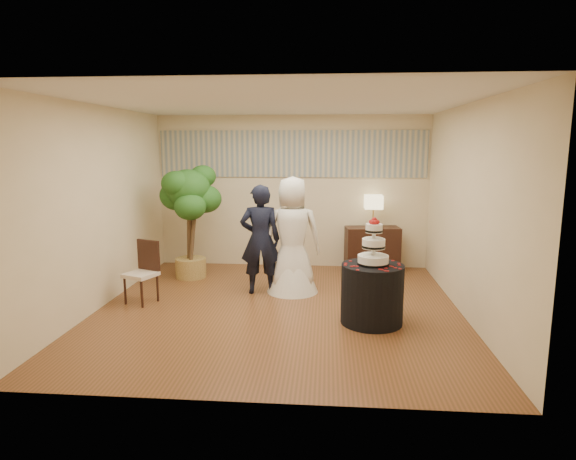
# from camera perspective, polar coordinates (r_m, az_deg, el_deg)

# --- Properties ---
(floor) EXTENTS (5.00, 5.00, 0.00)m
(floor) POSITION_cam_1_polar(r_m,az_deg,el_deg) (6.81, -1.13, -9.30)
(floor) COLOR brown
(floor) RESTS_ON ground
(ceiling) EXTENTS (5.00, 5.00, 0.00)m
(ceiling) POSITION_cam_1_polar(r_m,az_deg,el_deg) (6.46, -1.22, 14.86)
(ceiling) COLOR white
(ceiling) RESTS_ON wall_back
(wall_back) EXTENTS (5.00, 0.06, 2.80)m
(wall_back) POSITION_cam_1_polar(r_m,az_deg,el_deg) (8.96, 0.46, 4.53)
(wall_back) COLOR beige
(wall_back) RESTS_ON ground
(wall_front) EXTENTS (5.00, 0.06, 2.80)m
(wall_front) POSITION_cam_1_polar(r_m,az_deg,el_deg) (4.04, -4.79, -2.19)
(wall_front) COLOR beige
(wall_front) RESTS_ON ground
(wall_left) EXTENTS (0.06, 5.00, 2.80)m
(wall_left) POSITION_cam_1_polar(r_m,az_deg,el_deg) (7.19, -21.44, 2.49)
(wall_left) COLOR beige
(wall_left) RESTS_ON ground
(wall_right) EXTENTS (0.06, 5.00, 2.80)m
(wall_right) POSITION_cam_1_polar(r_m,az_deg,el_deg) (6.71, 20.59, 2.06)
(wall_right) COLOR beige
(wall_right) RESTS_ON ground
(mural_border) EXTENTS (4.90, 0.02, 0.85)m
(mural_border) POSITION_cam_1_polar(r_m,az_deg,el_deg) (8.90, 0.46, 9.01)
(mural_border) COLOR #A2A497
(mural_border) RESTS_ON wall_back
(groom) EXTENTS (0.66, 0.48, 1.68)m
(groom) POSITION_cam_1_polar(r_m,az_deg,el_deg) (7.33, -3.30, -1.13)
(groom) COLOR black
(groom) RESTS_ON floor
(bride) EXTENTS (0.98, 0.91, 1.80)m
(bride) POSITION_cam_1_polar(r_m,az_deg,el_deg) (7.36, 0.54, -0.60)
(bride) COLOR white
(bride) RESTS_ON floor
(cake_table) EXTENTS (0.82, 0.82, 0.77)m
(cake_table) POSITION_cam_1_polar(r_m,az_deg,el_deg) (6.28, 9.93, -7.47)
(cake_table) COLOR black
(cake_table) RESTS_ON floor
(wedding_cake) EXTENTS (0.40, 0.40, 0.61)m
(wedding_cake) POSITION_cam_1_polar(r_m,az_deg,el_deg) (6.11, 10.12, -1.31)
(wedding_cake) COLOR white
(wedding_cake) RESTS_ON cake_table
(console) EXTENTS (1.00, 0.54, 0.80)m
(console) POSITION_cam_1_polar(r_m,az_deg,el_deg) (8.87, 9.94, -2.22)
(console) COLOR black
(console) RESTS_ON floor
(table_lamp) EXTENTS (0.32, 0.32, 0.58)m
(table_lamp) POSITION_cam_1_polar(r_m,az_deg,el_deg) (8.75, 10.07, 2.19)
(table_lamp) COLOR beige
(table_lamp) RESTS_ON console
(ficus_tree) EXTENTS (1.31, 1.31, 1.96)m
(ficus_tree) POSITION_cam_1_polar(r_m,az_deg,el_deg) (8.34, -11.63, 1.02)
(ficus_tree) COLOR #265D1D
(ficus_tree) RESTS_ON floor
(side_chair) EXTENTS (0.55, 0.56, 0.90)m
(side_chair) POSITION_cam_1_polar(r_m,az_deg,el_deg) (7.25, -17.07, -4.86)
(side_chair) COLOR black
(side_chair) RESTS_ON floor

